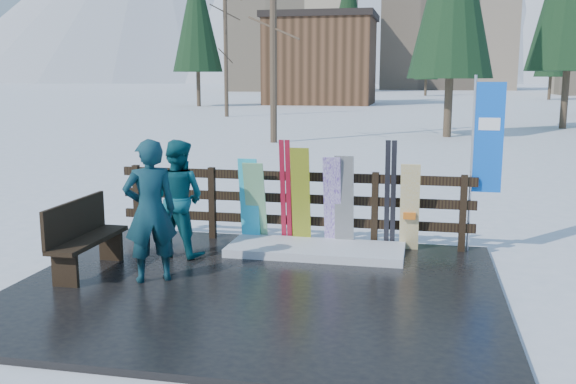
% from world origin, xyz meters
% --- Properties ---
extents(ground, '(700.00, 700.00, 0.00)m').
position_xyz_m(ground, '(0.00, 0.00, 0.00)').
color(ground, white).
rests_on(ground, ground).
extents(deck, '(6.00, 5.00, 0.08)m').
position_xyz_m(deck, '(0.00, 0.00, 0.04)').
color(deck, black).
rests_on(deck, ground).
extents(fence, '(5.60, 0.10, 1.15)m').
position_xyz_m(fence, '(0.00, 2.20, 0.74)').
color(fence, black).
rests_on(fence, deck).
extents(snow_patch, '(2.57, 1.00, 0.12)m').
position_xyz_m(snow_patch, '(0.49, 1.60, 0.14)').
color(snow_patch, white).
rests_on(snow_patch, deck).
extents(bench, '(0.41, 1.50, 0.97)m').
position_xyz_m(bench, '(-2.37, 0.07, 0.60)').
color(bench, black).
rests_on(bench, deck).
extents(snowboard_0, '(0.30, 0.23, 1.35)m').
position_xyz_m(snowboard_0, '(-0.62, 1.98, 0.75)').
color(snowboard_0, '#2EC9EB').
rests_on(snowboard_0, deck).
extents(snowboard_1, '(0.32, 0.36, 1.29)m').
position_xyz_m(snowboard_1, '(-0.52, 1.98, 0.73)').
color(snowboard_1, silver).
rests_on(snowboard_1, deck).
extents(snowboard_2, '(0.28, 0.28, 1.53)m').
position_xyz_m(snowboard_2, '(0.19, 1.98, 0.85)').
color(snowboard_2, '#F3FF25').
rests_on(snowboard_2, deck).
extents(snowboard_3, '(0.26, 0.34, 1.41)m').
position_xyz_m(snowboard_3, '(0.68, 1.98, 0.79)').
color(snowboard_3, white).
rests_on(snowboard_3, deck).
extents(snowboard_4, '(0.29, 0.23, 1.43)m').
position_xyz_m(snowboard_4, '(0.86, 1.98, 0.79)').
color(snowboard_4, black).
rests_on(snowboard_4, deck).
extents(snowboard_5, '(0.28, 0.36, 1.34)m').
position_xyz_m(snowboard_5, '(1.83, 1.98, 0.75)').
color(snowboard_5, white).
rests_on(snowboard_5, deck).
extents(ski_pair_a, '(0.16, 0.23, 1.64)m').
position_xyz_m(ski_pair_a, '(-0.06, 2.05, 0.90)').
color(ski_pair_a, maroon).
rests_on(ski_pair_a, deck).
extents(ski_pair_b, '(0.17, 0.21, 1.67)m').
position_xyz_m(ski_pair_b, '(1.53, 2.05, 0.91)').
color(ski_pair_b, black).
rests_on(ski_pair_b, deck).
extents(rental_flag, '(0.45, 0.04, 2.60)m').
position_xyz_m(rental_flag, '(2.86, 2.25, 1.69)').
color(rental_flag, silver).
rests_on(rental_flag, deck).
extents(person_front, '(0.79, 0.73, 1.82)m').
position_xyz_m(person_front, '(-1.35, -0.07, 0.99)').
color(person_front, '#124C4A').
rests_on(person_front, deck).
extents(person_back, '(0.94, 0.80, 1.70)m').
position_xyz_m(person_back, '(-1.45, 1.12, 0.93)').
color(person_back, '#115662').
rests_on(person_back, deck).
extents(resort_buildings, '(73.00, 87.60, 22.60)m').
position_xyz_m(resort_buildings, '(1.03, 115.41, 9.81)').
color(resort_buildings, tan).
rests_on(resort_buildings, ground).
extents(trees, '(42.35, 68.77, 13.94)m').
position_xyz_m(trees, '(2.51, 47.97, 6.09)').
color(trees, '#382B1E').
rests_on(trees, ground).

